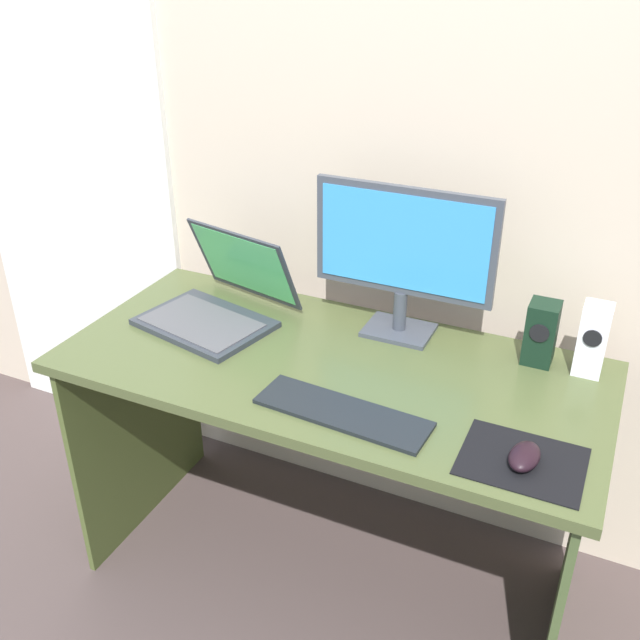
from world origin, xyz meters
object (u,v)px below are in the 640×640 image
laptop (218,303)px  keyboard_external (342,413)px  speaker_right (593,339)px  monitor (403,253)px  mouse (524,456)px  speaker_near_monitor (541,333)px

laptop → keyboard_external: (0.50, -0.27, -0.04)m
speaker_right → laptop: (-0.97, -0.14, -0.04)m
monitor → mouse: bearing=-45.0°
mouse → speaker_near_monitor: bearing=102.5°
laptop → mouse: laptop is taller
laptop → speaker_near_monitor: bearing=9.6°
speaker_right → laptop: bearing=-171.6°
mouse → speaker_right: bearing=86.2°
monitor → speaker_near_monitor: 0.40m
speaker_near_monitor → mouse: size_ratio=1.63×
speaker_near_monitor → laptop: 0.86m
monitor → speaker_right: size_ratio=2.62×
laptop → mouse: (0.90, -0.28, -0.03)m
speaker_near_monitor → laptop: bearing=-170.4°
speaker_right → speaker_near_monitor: 0.12m
keyboard_external → mouse: mouse is taller
speaker_near_monitor → laptop: laptop is taller
speaker_near_monitor → mouse: bearing=-83.5°
monitor → speaker_right: 0.51m
speaker_right → speaker_near_monitor: bearing=-180.0°
monitor → laptop: bearing=-164.4°
keyboard_external → speaker_right: bearing=45.2°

